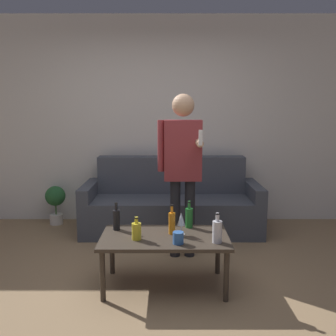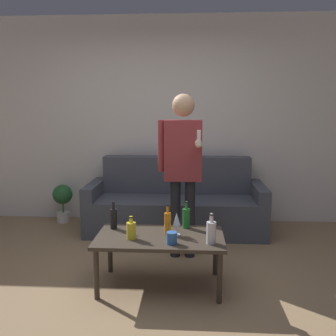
% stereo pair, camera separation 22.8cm
% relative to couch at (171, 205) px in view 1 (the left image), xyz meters
% --- Properties ---
extents(ground_plane, '(16.00, 16.00, 0.00)m').
position_rel_couch_xyz_m(ground_plane, '(-0.23, -1.67, -0.32)').
color(ground_plane, '#997A56').
extents(wall_back, '(8.00, 0.06, 2.70)m').
position_rel_couch_xyz_m(wall_back, '(-0.23, 0.47, 1.03)').
color(wall_back, silver).
rests_on(wall_back, ground_plane).
extents(couch, '(2.16, 0.80, 0.90)m').
position_rel_couch_xyz_m(couch, '(0.00, 0.00, 0.00)').
color(couch, '#474C56').
rests_on(couch, ground_plane).
extents(coffee_table, '(1.08, 0.61, 0.45)m').
position_rel_couch_xyz_m(coffee_table, '(-0.07, -1.51, 0.09)').
color(coffee_table, '#3D3328').
rests_on(coffee_table, ground_plane).
extents(bottle_orange, '(0.08, 0.08, 0.25)m').
position_rel_couch_xyz_m(bottle_orange, '(0.35, -1.66, 0.23)').
color(bottle_orange, silver).
rests_on(bottle_orange, coffee_table).
extents(bottle_green, '(0.06, 0.06, 0.25)m').
position_rel_couch_xyz_m(bottle_green, '(-0.50, -1.34, 0.23)').
color(bottle_green, black).
rests_on(bottle_green, coffee_table).
extents(bottle_dark, '(0.08, 0.08, 0.19)m').
position_rel_couch_xyz_m(bottle_dark, '(-0.30, -1.59, 0.21)').
color(bottle_dark, yellow).
rests_on(bottle_dark, coffee_table).
extents(bottle_yellow, '(0.06, 0.06, 0.26)m').
position_rel_couch_xyz_m(bottle_yellow, '(-0.01, -1.46, 0.24)').
color(bottle_yellow, orange).
rests_on(bottle_yellow, coffee_table).
extents(bottle_red, '(0.07, 0.07, 0.24)m').
position_rel_couch_xyz_m(bottle_red, '(0.15, -1.28, 0.23)').
color(bottle_red, '#23752D').
rests_on(bottle_red, coffee_table).
extents(wine_glass_near, '(0.07, 0.07, 0.19)m').
position_rel_couch_xyz_m(wine_glass_near, '(0.07, -1.47, 0.27)').
color(wine_glass_near, silver).
rests_on(wine_glass_near, coffee_table).
extents(cup_on_table, '(0.09, 0.09, 0.10)m').
position_rel_couch_xyz_m(cup_on_table, '(0.04, -1.69, 0.18)').
color(cup_on_table, '#3366B2').
rests_on(cup_on_table, coffee_table).
extents(person_standing_front, '(0.44, 0.42, 1.66)m').
position_rel_couch_xyz_m(person_standing_front, '(0.10, -0.84, 0.68)').
color(person_standing_front, '#232328').
rests_on(person_standing_front, ground_plane).
extents(potted_plant, '(0.26, 0.26, 0.51)m').
position_rel_couch_xyz_m(potted_plant, '(-1.52, 0.23, 0.01)').
color(potted_plant, silver).
rests_on(potted_plant, ground_plane).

